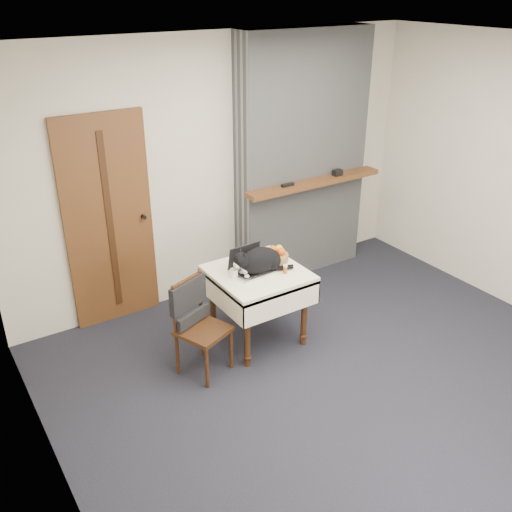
{
  "coord_description": "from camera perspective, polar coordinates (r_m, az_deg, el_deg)",
  "views": [
    {
      "loc": [
        -2.68,
        -2.81,
        3.02
      ],
      "look_at": [
        -0.32,
        0.85,
        0.88
      ],
      "focal_mm": 40.0,
      "sensor_mm": 36.0,
      "label": 1
    }
  ],
  "objects": [
    {
      "name": "ground",
      "position": [
        4.92,
        8.71,
        -12.12
      ],
      "size": [
        4.5,
        4.5,
        0.0
      ],
      "primitive_type": "plane",
      "color": "black",
      "rests_on": "ground"
    },
    {
      "name": "room_shell",
      "position": [
        4.41,
        6.29,
        9.42
      ],
      "size": [
        4.52,
        4.01,
        2.61
      ],
      "color": "beige",
      "rests_on": "ground"
    },
    {
      "name": "door",
      "position": [
        5.4,
        -14.49,
        3.29
      ],
      "size": [
        0.82,
        0.1,
        2.0
      ],
      "color": "brown",
      "rests_on": "ground"
    },
    {
      "name": "chimney",
      "position": [
        6.12,
        4.61,
        9.68
      ],
      "size": [
        1.62,
        0.48,
        2.6
      ],
      "color": "gray",
      "rests_on": "ground"
    },
    {
      "name": "side_table",
      "position": [
        5.05,
        0.18,
        -2.67
      ],
      "size": [
        0.78,
        0.78,
        0.7
      ],
      "color": "#361F0E",
      "rests_on": "ground"
    },
    {
      "name": "laptop",
      "position": [
        4.97,
        -0.68,
        -0.96
      ],
      "size": [
        0.33,
        0.29,
        0.24
      ],
      "rotation": [
        0.0,
        0.0,
        0.06
      ],
      "color": "#B7B7BC",
      "rests_on": "side_table"
    },
    {
      "name": "cat",
      "position": [
        4.93,
        0.43,
        -0.45
      ],
      "size": [
        0.55,
        0.24,
        0.27
      ],
      "rotation": [
        0.0,
        0.0,
        0.01
      ],
      "color": "black",
      "rests_on": "side_table"
    },
    {
      "name": "cream_jar",
      "position": [
        4.88,
        -2.2,
        -1.75
      ],
      "size": [
        0.07,
        0.07,
        0.08
      ],
      "primitive_type": "cylinder",
      "color": "white",
      "rests_on": "side_table"
    },
    {
      "name": "pill_bottle",
      "position": [
        4.95,
        2.94,
        -1.31
      ],
      "size": [
        0.04,
        0.04,
        0.08
      ],
      "color": "#A44A14",
      "rests_on": "side_table"
    },
    {
      "name": "fruit_basket",
      "position": [
        5.17,
        1.96,
        0.08
      ],
      "size": [
        0.23,
        0.23,
        0.13
      ],
      "color": "olive",
      "rests_on": "side_table"
    },
    {
      "name": "desk_clutter",
      "position": [
        5.17,
        1.72,
        -0.53
      ],
      "size": [
        0.13,
        0.06,
        0.01
      ],
      "primitive_type": "cube",
      "rotation": [
        0.0,
        0.0,
        0.39
      ],
      "color": "black",
      "rests_on": "side_table"
    },
    {
      "name": "chair",
      "position": [
        4.73,
        -6.13,
        -5.71
      ],
      "size": [
        0.49,
        0.48,
        0.84
      ],
      "rotation": [
        0.0,
        0.0,
        0.38
      ],
      "color": "#361F0E",
      "rests_on": "ground"
    }
  ]
}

